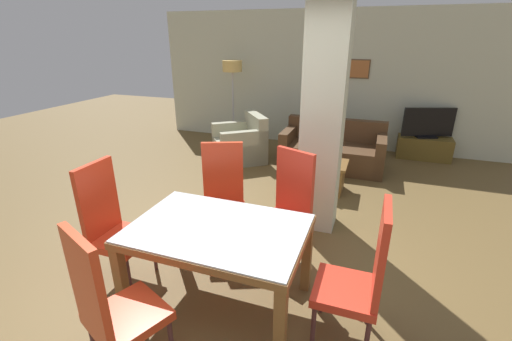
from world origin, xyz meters
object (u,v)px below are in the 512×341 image
Objects in this scene: bottle at (323,159)px; dining_chair_head_left at (111,222)px; floor_lamp at (232,73)px; dining_chair_near_left at (110,305)px; coffee_table at (327,176)px; armchair at (241,145)px; tv_stand at (424,148)px; sofa at (332,151)px; dining_table at (218,244)px; dining_chair_head_right at (361,275)px; dining_chair_far_right at (287,206)px; tv_screen at (428,123)px; dining_chair_far_left at (223,195)px.

dining_chair_head_left is at bearing -120.91° from bottle.
dining_chair_head_left is 4.67m from floor_lamp.
dining_chair_near_left is at bearing 41.11° from dining_chair_head_left.
coffee_table is at bearing 65.60° from bottle.
armchair is 3.48m from tv_stand.
armchair is at bearing 124.24° from dining_chair_near_left.
coffee_table is at bearing 93.87° from sofa.
armchair is 0.70× the size of floor_lamp.
coffee_table is at bearing 79.59° from dining_table.
dining_chair_head_right is 1.00× the size of dining_chair_head_left.
sofa is (0.07, 2.90, -0.32)m from dining_chair_far_right.
bottle is 0.14× the size of floor_lamp.
tv_screen is 3.91m from floor_lamp.
dining_chair_far_right and dining_chair_near_left have the same top height.
dining_chair_head_right is (0.78, -0.87, 0.00)m from dining_chair_far_right.
armchair reaches higher than dining_table.
dining_chair_head_left is (-1.45, -0.87, 0.00)m from dining_chair_far_right.
tv_screen is (2.01, 4.79, 0.09)m from dining_table.
coffee_table is at bearing -71.97° from dining_chair_far_right.
bottle is at bearing 90.46° from sofa.
dining_chair_far_left is 1.87m from bottle.
dining_chair_far_left is at bearing 112.85° from dining_chair_near_left.
coffee_table is 0.33× the size of floor_lamp.
floor_lamp is at bearing 128.08° from dining_chair_near_left.
dining_chair_head_right is at bearing 175.85° from armchair.
dining_chair_head_right is 0.96× the size of armchair.
dining_chair_far_right is 4.25m from tv_screen.
tv_stand is at bearing 90.11° from dining_chair_near_left.
coffee_table is at bearing 149.40° from dining_chair_head_left.
coffee_table is (0.14, 1.82, -0.37)m from dining_chair_far_right.
dining_chair_head_right is 4.63× the size of bottle.
sofa is 1.93m from tv_screen.
dining_table is 1.22× the size of dining_chair_head_left.
coffee_table is at bearing 35.28° from tv_screen.
dining_table is 1.22× the size of dining_chair_far_right.
dining_chair_head_right reaches higher than dining_table.
armchair is 1.35× the size of tv_screen.
bottle is at bearing -125.18° from tv_stand.
dining_chair_far_right reaches higher than tv_screen.
dining_chair_head_right is 1.00× the size of dining_chair_near_left.
sofa is 1.24m from bottle.
dining_chair_head_right is 1.22× the size of tv_stand.
dining_chair_head_left is 5.71m from tv_screen.
tv_screen is (0.87, 4.79, 0.09)m from dining_chair_head_right.
dining_chair_head_left is 1.22× the size of tv_stand.
dining_table is at bearing 90.00° from dining_chair_far_right.
dining_chair_near_left is 0.67× the size of floor_lamp.
dining_chair_near_left is at bearing 89.74° from dining_chair_far_right.
armchair is at bearing 7.64° from sofa.
dining_chair_far_left is 1.14m from dining_chair_head_left.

